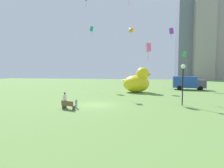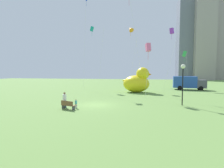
{
  "view_description": "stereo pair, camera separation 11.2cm",
  "coord_description": "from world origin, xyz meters",
  "px_view_note": "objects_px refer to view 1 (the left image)",
  "views": [
    {
      "loc": [
        5.55,
        -19.76,
        3.89
      ],
      "look_at": [
        0.97,
        5.35,
        2.08
      ],
      "focal_mm": 28.42,
      "sensor_mm": 36.0,
      "label": 1
    },
    {
      "loc": [
        5.66,
        -19.74,
        3.89
      ],
      "look_at": [
        0.97,
        5.35,
        2.08
      ],
      "focal_mm": 28.42,
      "sensor_mm": 36.0,
      "label": 2
    }
  ],
  "objects_px": {
    "kite_orange": "(130,29)",
    "kite_pink": "(148,48)",
    "giant_inflatable_duck": "(137,82)",
    "lamppost": "(183,73)",
    "person_child": "(76,103)",
    "kite_green": "(184,54)",
    "kite_purple": "(171,31)",
    "kite_red": "(130,3)",
    "person_adult": "(65,99)",
    "box_truck": "(188,83)",
    "kite_blue": "(86,5)",
    "kite_teal": "(92,29)",
    "park_bench": "(68,105)"
  },
  "relations": [
    {
      "from": "person_adult",
      "to": "kite_green",
      "type": "height_order",
      "value": "kite_green"
    },
    {
      "from": "kite_green",
      "to": "kite_red",
      "type": "relative_size",
      "value": 0.43
    },
    {
      "from": "person_child",
      "to": "kite_purple",
      "type": "height_order",
      "value": "kite_purple"
    },
    {
      "from": "giant_inflatable_duck",
      "to": "lamppost",
      "type": "bearing_deg",
      "value": -64.72
    },
    {
      "from": "kite_pink",
      "to": "person_adult",
      "type": "bearing_deg",
      "value": -138.25
    },
    {
      "from": "giant_inflatable_duck",
      "to": "kite_pink",
      "type": "bearing_deg",
      "value": -76.87
    },
    {
      "from": "person_adult",
      "to": "box_truck",
      "type": "xyz_separation_m",
      "value": [
        17.59,
        22.28,
        0.53
      ]
    },
    {
      "from": "kite_purple",
      "to": "kite_blue",
      "type": "bearing_deg",
      "value": 179.65
    },
    {
      "from": "lamppost",
      "to": "kite_pink",
      "type": "bearing_deg",
      "value": 132.01
    },
    {
      "from": "park_bench",
      "to": "kite_orange",
      "type": "distance_m",
      "value": 27.71
    },
    {
      "from": "lamppost",
      "to": "kite_teal",
      "type": "bearing_deg",
      "value": 130.81
    },
    {
      "from": "kite_orange",
      "to": "kite_green",
      "type": "relative_size",
      "value": 1.7
    },
    {
      "from": "kite_purple",
      "to": "kite_orange",
      "type": "bearing_deg",
      "value": 159.38
    },
    {
      "from": "kite_purple",
      "to": "kite_red",
      "type": "relative_size",
      "value": 0.64
    },
    {
      "from": "lamppost",
      "to": "kite_purple",
      "type": "distance_m",
      "value": 18.34
    },
    {
      "from": "kite_blue",
      "to": "kite_green",
      "type": "distance_m",
      "value": 23.84
    },
    {
      "from": "kite_orange",
      "to": "kite_pink",
      "type": "height_order",
      "value": "kite_orange"
    },
    {
      "from": "kite_orange",
      "to": "kite_pink",
      "type": "bearing_deg",
      "value": -76.21
    },
    {
      "from": "person_child",
      "to": "kite_green",
      "type": "distance_m",
      "value": 28.8
    },
    {
      "from": "person_child",
      "to": "box_truck",
      "type": "xyz_separation_m",
      "value": [
        16.23,
        22.4,
        0.94
      ]
    },
    {
      "from": "kite_pink",
      "to": "kite_blue",
      "type": "relative_size",
      "value": 0.39
    },
    {
      "from": "giant_inflatable_duck",
      "to": "kite_green",
      "type": "distance_m",
      "value": 13.52
    },
    {
      "from": "person_child",
      "to": "lamppost",
      "type": "xyz_separation_m",
      "value": [
        11.41,
        3.77,
        3.16
      ]
    },
    {
      "from": "person_child",
      "to": "kite_blue",
      "type": "distance_m",
      "value": 27.55
    },
    {
      "from": "kite_orange",
      "to": "kite_blue",
      "type": "distance_m",
      "value": 11.05
    },
    {
      "from": "person_child",
      "to": "kite_pink",
      "type": "relative_size",
      "value": 0.12
    },
    {
      "from": "lamppost",
      "to": "kite_purple",
      "type": "bearing_deg",
      "value": 86.85
    },
    {
      "from": "kite_pink",
      "to": "kite_blue",
      "type": "bearing_deg",
      "value": 137.24
    },
    {
      "from": "kite_red",
      "to": "kite_orange",
      "type": "bearing_deg",
      "value": 92.79
    },
    {
      "from": "person_adult",
      "to": "box_truck",
      "type": "bearing_deg",
      "value": 51.72
    },
    {
      "from": "lamppost",
      "to": "kite_pink",
      "type": "xyz_separation_m",
      "value": [
        -3.86,
        4.29,
        3.57
      ]
    },
    {
      "from": "box_truck",
      "to": "kite_purple",
      "type": "distance_m",
      "value": 11.41
    },
    {
      "from": "kite_blue",
      "to": "park_bench",
      "type": "bearing_deg",
      "value": -76.53
    },
    {
      "from": "person_adult",
      "to": "box_truck",
      "type": "distance_m",
      "value": 28.39
    },
    {
      "from": "park_bench",
      "to": "person_adult",
      "type": "relative_size",
      "value": 0.99
    },
    {
      "from": "giant_inflatable_duck",
      "to": "box_truck",
      "type": "distance_m",
      "value": 12.42
    },
    {
      "from": "giant_inflatable_duck",
      "to": "kite_pink",
      "type": "xyz_separation_m",
      "value": [
        1.79,
        -7.68,
        5.27
      ]
    },
    {
      "from": "kite_purple",
      "to": "box_truck",
      "type": "bearing_deg",
      "value": 30.06
    },
    {
      "from": "kite_red",
      "to": "kite_blue",
      "type": "bearing_deg",
      "value": 173.22
    },
    {
      "from": "kite_green",
      "to": "giant_inflatable_duck",
      "type": "bearing_deg",
      "value": -142.53
    },
    {
      "from": "park_bench",
      "to": "kite_teal",
      "type": "relative_size",
      "value": 0.11
    },
    {
      "from": "person_child",
      "to": "kite_red",
      "type": "distance_m",
      "value": 25.94
    },
    {
      "from": "kite_orange",
      "to": "kite_purple",
      "type": "relative_size",
      "value": 1.13
    },
    {
      "from": "kite_blue",
      "to": "kite_red",
      "type": "height_order",
      "value": "kite_blue"
    },
    {
      "from": "lamppost",
      "to": "kite_purple",
      "type": "height_order",
      "value": "kite_purple"
    },
    {
      "from": "person_child",
      "to": "giant_inflatable_duck",
      "type": "distance_m",
      "value": 16.83
    },
    {
      "from": "person_child",
      "to": "kite_blue",
      "type": "relative_size",
      "value": 0.05
    },
    {
      "from": "kite_pink",
      "to": "kite_orange",
      "type": "bearing_deg",
      "value": 103.79
    },
    {
      "from": "kite_teal",
      "to": "kite_red",
      "type": "height_order",
      "value": "kite_red"
    },
    {
      "from": "giant_inflatable_duck",
      "to": "kite_orange",
      "type": "relative_size",
      "value": 0.39
    }
  ]
}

